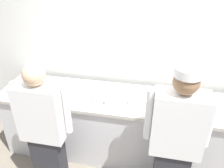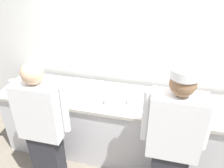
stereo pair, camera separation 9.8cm
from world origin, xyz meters
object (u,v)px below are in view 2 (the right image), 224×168
at_px(ramekin_yellow_sauce, 132,89).
at_px(mixing_bowl_steel, 164,101).
at_px(squeeze_bottle_primary, 201,98).
at_px(ramekin_red_sauce, 186,114).
at_px(deli_cup, 108,101).
at_px(plate_stack_front, 222,114).
at_px(chef_center, 172,144).
at_px(chef_near_left, 43,129).
at_px(ramekin_orange_sauce, 95,100).
at_px(plate_stack_rear, 137,102).
at_px(sheet_tray, 63,88).

bearing_deg(ramekin_yellow_sauce, mixing_bowl_steel, -31.56).
xyz_separation_m(squeeze_bottle_primary, ramekin_red_sauce, (-0.17, -0.24, -0.08)).
bearing_deg(deli_cup, plate_stack_front, 3.46).
xyz_separation_m(chef_center, squeeze_bottle_primary, (0.30, 0.72, 0.11)).
xyz_separation_m(chef_near_left, ramekin_orange_sauce, (0.42, 0.53, 0.08)).
relative_size(chef_center, plate_stack_rear, 7.51).
bearing_deg(deli_cup, mixing_bowl_steel, 11.51).
xyz_separation_m(chef_center, plate_stack_front, (0.52, 0.55, 0.04)).
bearing_deg(chef_near_left, plate_stack_front, 17.76).
distance_m(mixing_bowl_steel, squeeze_bottle_primary, 0.43).
relative_size(mixing_bowl_steel, deli_cup, 3.60).
bearing_deg(mixing_bowl_steel, chef_near_left, -152.01).
bearing_deg(plate_stack_rear, ramekin_red_sauce, -8.96).
bearing_deg(mixing_bowl_steel, sheet_tray, 176.93).
height_order(squeeze_bottle_primary, deli_cup, squeeze_bottle_primary).
bearing_deg(plate_stack_rear, sheet_tray, 173.63).
xyz_separation_m(chef_center, deli_cup, (-0.75, 0.47, 0.06)).
bearing_deg(squeeze_bottle_primary, plate_stack_front, -36.96).
relative_size(plate_stack_front, ramekin_orange_sauce, 2.27).
height_order(chef_near_left, mixing_bowl_steel, chef_near_left).
bearing_deg(chef_center, ramekin_orange_sauce, 152.01).
relative_size(plate_stack_front, mixing_bowl_steel, 0.62).
relative_size(chef_center, ramekin_yellow_sauce, 16.52).
bearing_deg(ramekin_yellow_sauce, ramekin_orange_sauce, -137.02).
height_order(chef_near_left, deli_cup, chef_near_left).
bearing_deg(ramekin_yellow_sauce, plate_stack_rear, -71.36).
distance_m(squeeze_bottle_primary, ramekin_red_sauce, 0.31).
xyz_separation_m(plate_stack_front, squeeze_bottle_primary, (-0.22, 0.17, 0.08)).
bearing_deg(sheet_tray, chef_near_left, -82.50).
relative_size(plate_stack_front, plate_stack_rear, 0.95).
bearing_deg(ramekin_orange_sauce, chef_near_left, -128.05).
xyz_separation_m(plate_stack_rear, ramekin_orange_sauce, (-0.49, -0.08, -0.00)).
height_order(plate_stack_front, mixing_bowl_steel, mixing_bowl_steel).
xyz_separation_m(chef_near_left, squeeze_bottle_primary, (1.64, 0.76, 0.17)).
distance_m(chef_near_left, ramekin_yellow_sauce, 1.21).
relative_size(ramekin_yellow_sauce, ramekin_red_sauce, 0.98).
relative_size(chef_near_left, sheet_tray, 3.48).
height_order(mixing_bowl_steel, ramekin_yellow_sauce, mixing_bowl_steel).
height_order(chef_center, ramekin_yellow_sauce, chef_center).
distance_m(chef_near_left, deli_cup, 0.78).
height_order(mixing_bowl_steel, deli_cup, mixing_bowl_steel).
bearing_deg(sheet_tray, chef_center, -25.31).
relative_size(mixing_bowl_steel, squeeze_bottle_primary, 1.66).
height_order(chef_near_left, plate_stack_front, chef_near_left).
height_order(squeeze_bottle_primary, ramekin_yellow_sauce, squeeze_bottle_primary).
xyz_separation_m(chef_center, ramekin_orange_sauce, (-0.92, 0.49, 0.03)).
relative_size(mixing_bowl_steel, ramekin_red_sauce, 3.33).
distance_m(ramekin_orange_sauce, deli_cup, 0.17).
bearing_deg(deli_cup, plate_stack_rear, 15.05).
xyz_separation_m(ramekin_yellow_sauce, ramekin_red_sauce, (0.66, -0.38, -0.00)).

